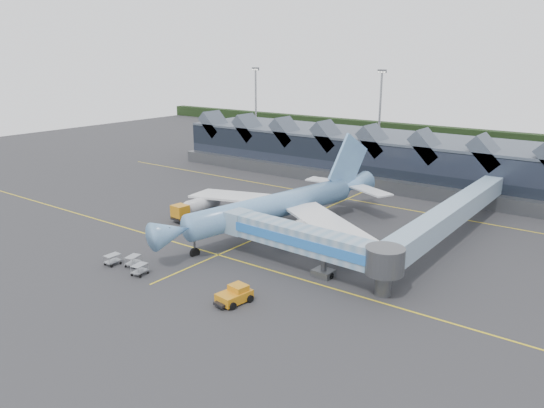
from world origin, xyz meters
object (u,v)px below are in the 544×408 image
Objects in this scene: jet_bridge at (317,244)px; pushback_tug at (235,295)px; main_airliner at (281,205)px; fuel_truck at (198,207)px.

pushback_tug is (-3.10, -11.84, -3.16)m from jet_bridge.
fuel_truck is at bearing -158.57° from main_airliner.
main_airliner is 25.53m from pushback_tug.
jet_bridge reaches higher than fuel_truck.
main_airliner is at bearing 143.10° from jet_bridge.
jet_bridge is 29.80m from fuel_truck.
pushback_tug is at bearing -54.81° from main_airliner.
pushback_tug is (25.39, -20.30, -0.97)m from fuel_truck.
jet_bridge is at bearing -11.31° from fuel_truck.
jet_bridge is at bearing 83.64° from pushback_tug.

